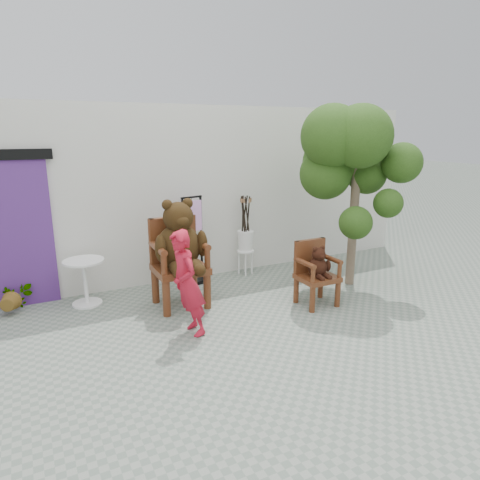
{
  "coord_description": "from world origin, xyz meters",
  "views": [
    {
      "loc": [
        -2.73,
        -4.32,
        2.57
      ],
      "look_at": [
        0.14,
        1.33,
        0.95
      ],
      "focal_mm": 32.0,
      "sensor_mm": 36.0,
      "label": 1
    }
  ],
  "objects": [
    {
      "name": "potted_plant",
      "position": [
        -3.03,
        2.35,
        0.23
      ],
      "size": [
        0.52,
        0.49,
        0.47
      ],
      "primitive_type": "imported",
      "rotation": [
        0.0,
        0.0,
        -0.36
      ],
      "color": "#18340E",
      "rests_on": "ground"
    },
    {
      "name": "chair_big",
      "position": [
        -0.78,
        1.5,
        0.92
      ],
      "size": [
        0.78,
        0.86,
        1.63
      ],
      "color": "#4A2310",
      "rests_on": "ground"
    },
    {
      "name": "cafe_table",
      "position": [
        -2.05,
        2.17,
        0.44
      ],
      "size": [
        0.6,
        0.6,
        0.7
      ],
      "rotation": [
        0.0,
        0.0,
        0.37
      ],
      "color": "white",
      "rests_on": "ground"
    },
    {
      "name": "doorway",
      "position": [
        -3.0,
        2.58,
        1.16
      ],
      "size": [
        1.4,
        0.11,
        2.33
      ],
      "color": "#532777",
      "rests_on": "ground"
    },
    {
      "name": "back_wall",
      "position": [
        0.0,
        3.1,
        1.5
      ],
      "size": [
        9.0,
        1.0,
        3.0
      ],
      "primitive_type": "cube",
      "color": "silver",
      "rests_on": "ground"
    },
    {
      "name": "display_stand",
      "position": [
        -0.25,
        2.35,
        0.58
      ],
      "size": [
        0.51,
        0.44,
        1.51
      ],
      "rotation": [
        0.0,
        0.0,
        0.21
      ],
      "color": "black",
      "rests_on": "ground"
    },
    {
      "name": "tree",
      "position": [
        1.92,
        1.12,
        2.2
      ],
      "size": [
        1.83,
        1.69,
        2.99
      ],
      "rotation": [
        0.0,
        0.0,
        0.11
      ],
      "color": "brown",
      "rests_on": "ground"
    },
    {
      "name": "stool_bucket",
      "position": [
        0.77,
        2.35,
        0.64
      ],
      "size": [
        0.32,
        0.32,
        1.45
      ],
      "rotation": [
        0.0,
        0.0,
        0.34
      ],
      "color": "white",
      "rests_on": "ground"
    },
    {
      "name": "ground_plane",
      "position": [
        0.0,
        0.0,
        0.0
      ],
      "size": [
        60.0,
        60.0,
        0.0
      ],
      "primitive_type": "plane",
      "color": "gray",
      "rests_on": "ground"
    },
    {
      "name": "person",
      "position": [
        -1.02,
        0.52,
        0.7
      ],
      "size": [
        0.37,
        0.53,
        1.4
      ],
      "primitive_type": "imported",
      "rotation": [
        0.0,
        0.0,
        -1.49
      ],
      "color": "red",
      "rests_on": "ground"
    },
    {
      "name": "chair_small",
      "position": [
        1.06,
        0.62,
        0.57
      ],
      "size": [
        0.56,
        0.51,
        0.97
      ],
      "color": "#4A2310",
      "rests_on": "ground"
    }
  ]
}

